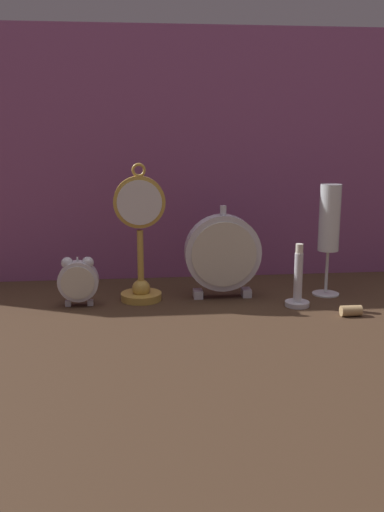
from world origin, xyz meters
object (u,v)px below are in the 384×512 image
object	(u,v)px
brass_candlestick	(298,286)
wine_cork	(351,311)
mantel_clock_silver	(223,253)
pocket_watch_on_stand	(140,243)
alarm_clock_twin_bell	(78,279)
champagne_flute	(329,225)

from	to	relation	value
brass_candlestick	wine_cork	size ratio (longest dim) A/B	3.23
mantel_clock_silver	brass_candlestick	bearing A→B (deg)	-28.32
pocket_watch_on_stand	mantel_clock_silver	bearing A→B (deg)	0.47
mantel_clock_silver	brass_candlestick	world-z (taller)	mantel_clock_silver
alarm_clock_twin_bell	brass_candlestick	distance (m)	0.47
wine_cork	mantel_clock_silver	bearing A→B (deg)	146.82
pocket_watch_on_stand	champagne_flute	world-z (taller)	pocket_watch_on_stand
brass_candlestick	champagne_flute	bearing A→B (deg)	41.20
champagne_flute	brass_candlestick	world-z (taller)	champagne_flute
pocket_watch_on_stand	alarm_clock_twin_bell	bearing A→B (deg)	-167.51
champagne_flute	brass_candlestick	xyz separation A→B (m)	(-0.09, -0.08, -0.12)
alarm_clock_twin_bell	brass_candlestick	bearing A→B (deg)	-6.09
champagne_flute	wine_cork	bearing A→B (deg)	-89.96
brass_candlestick	pocket_watch_on_stand	bearing A→B (deg)	166.58
champagne_flute	wine_cork	size ratio (longest dim) A/B	5.98
alarm_clock_twin_bell	mantel_clock_silver	size ratio (longest dim) A/B	0.52
alarm_clock_twin_bell	brass_candlestick	xyz separation A→B (m)	(0.46, -0.05, -0.02)
alarm_clock_twin_bell	brass_candlestick	world-z (taller)	brass_candlestick
pocket_watch_on_stand	champagne_flute	distance (m)	0.42
pocket_watch_on_stand	mantel_clock_silver	distance (m)	0.18
alarm_clock_twin_bell	mantel_clock_silver	bearing A→B (deg)	5.61
mantel_clock_silver	champagne_flute	distance (m)	0.25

